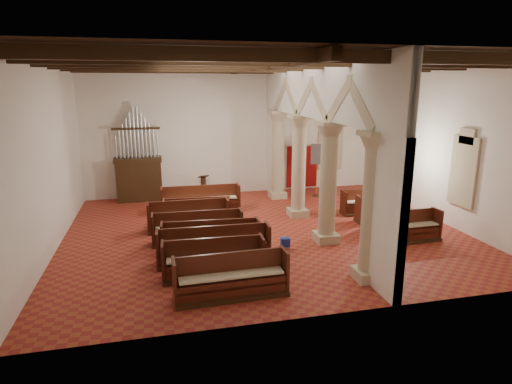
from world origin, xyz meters
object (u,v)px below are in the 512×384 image
Objects in this scene: pipe_organ at (139,171)px; processional_banner at (317,179)px; aisle_pew_0 at (413,230)px; lectern at (203,187)px; nave_pew_0 at (231,283)px.

pipe_organ is 8.29m from processional_banner.
aisle_pew_0 is (9.24, -7.59, -1.01)m from pipe_organ.
lectern is 10.12m from nave_pew_0.
nave_pew_0 is at bearing -108.28° from processional_banner.
pipe_organ reaches higher than nave_pew_0.
nave_pew_0 is at bearing -76.24° from pipe_organ.
lectern is 0.37× the size of nave_pew_0.
processional_banner reaches higher than nave_pew_0.
lectern is 0.40× the size of processional_banner.
pipe_organ is 12.00m from aisle_pew_0.
pipe_organ is at bearing 139.45° from aisle_pew_0.
aisle_pew_0 is at bearing -65.14° from lectern.
pipe_organ is 10.47m from nave_pew_0.
lectern is at bearing 128.67° from aisle_pew_0.
nave_pew_0 is (-5.71, -8.96, -0.47)m from processional_banner.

